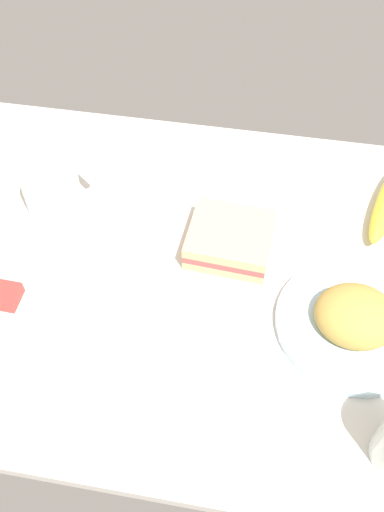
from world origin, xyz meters
TOP-DOWN VIEW (x-y plane):
  - tabletop at (0.00, 0.00)cm, footprint 90.00×64.00cm
  - plate_of_food at (22.97, -5.89)cm, footprint 20.74×20.74cm
  - coffee_mug_black at (-23.11, 7.92)cm, footprint 9.82×10.51cm
  - sandwich_main at (4.89, 4.58)cm, footprint 12.61×11.50cm

SIDE VIEW (x-z plane):
  - tabletop at x=0.00cm, z-range 0.00..2.00cm
  - plate_of_food at x=22.97cm, z-range 0.73..6.87cm
  - sandwich_main at x=4.89cm, z-range 2.00..6.40cm
  - coffee_mug_black at x=-23.11cm, z-range 2.14..11.85cm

